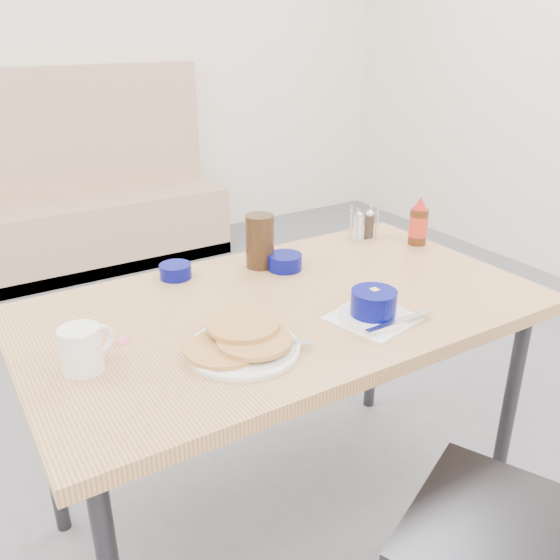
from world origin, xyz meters
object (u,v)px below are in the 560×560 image
diner_chair (559,524)px  amber_tumbler (260,241)px  grits_setting (374,307)px  creamer_bowl (176,271)px  booth_bench (71,213)px  condiment_caddy (364,227)px  syrup_bottle (418,224)px  butter_bowl (285,262)px  pancake_plate (242,343)px  coffee_mug (83,348)px  dining_table (285,323)px

diner_chair → amber_tumbler: (-0.09, 1.04, 0.30)m
diner_chair → amber_tumbler: size_ratio=5.58×
grits_setting → creamer_bowl: grits_setting is taller
booth_bench → condiment_caddy: (0.52, -2.23, 0.45)m
diner_chair → condiment_caddy: size_ratio=7.96×
diner_chair → grits_setting: bearing=68.1°
syrup_bottle → creamer_bowl: bearing=168.8°
diner_chair → butter_bowl: bearing=67.9°
amber_tumbler → condiment_caddy: bearing=4.7°
pancake_plate → syrup_bottle: (0.86, 0.32, 0.05)m
booth_bench → amber_tumbler: size_ratio=11.37×
syrup_bottle → pancake_plate: bearing=-159.7°
diner_chair → grits_setting: diner_chair is taller
butter_bowl → amber_tumbler: amber_tumbler is taller
butter_bowl → condiment_caddy: size_ratio=0.91×
condiment_caddy → syrup_bottle: syrup_bottle is taller
butter_bowl → pancake_plate: bearing=-133.8°
coffee_mug → diner_chair: bearing=-45.0°
amber_tumbler → diner_chair: bearing=-85.0°
coffee_mug → syrup_bottle: bearing=9.8°
coffee_mug → syrup_bottle: size_ratio=0.77×
booth_bench → diner_chair: booth_bench is taller
butter_bowl → amber_tumbler: bearing=130.7°
coffee_mug → syrup_bottle: (1.19, 0.21, 0.02)m
pancake_plate → grits_setting: bearing=-6.1°
dining_table → butter_bowl: 0.26m
dining_table → creamer_bowl: (-0.18, 0.32, 0.08)m
diner_chair → amber_tumbler: bearing=70.6°
dining_table → syrup_bottle: bearing=13.7°
dining_table → diner_chair: 0.80m
pancake_plate → amber_tumbler: size_ratio=1.70×
creamer_bowl → syrup_bottle: syrup_bottle is taller
coffee_mug → butter_bowl: bearing=20.3°
booth_bench → creamer_bowl: 2.26m
diner_chair → pancake_plate: bearing=98.2°
amber_tumbler → pancake_plate: bearing=-124.9°
butter_bowl → booth_bench: bearing=93.2°
dining_table → butter_bowl: bearing=57.6°
butter_bowl → syrup_bottle: syrup_bottle is taller
creamer_bowl → amber_tumbler: 0.27m
diner_chair → butter_bowl: (-0.04, 0.97, 0.24)m
grits_setting → dining_table: bearing=125.5°
diner_chair → grits_setting: 0.62m
dining_table → syrup_bottle: 0.67m
dining_table → butter_bowl: (0.13, 0.20, 0.09)m
booth_bench → grits_setting: (0.14, -2.74, 0.44)m
dining_table → amber_tumbler: amber_tumbler is taller
pancake_plate → syrup_bottle: syrup_bottle is taller
syrup_bottle → diner_chair: bearing=-117.0°
butter_bowl → creamer_bowl: bearing=159.7°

